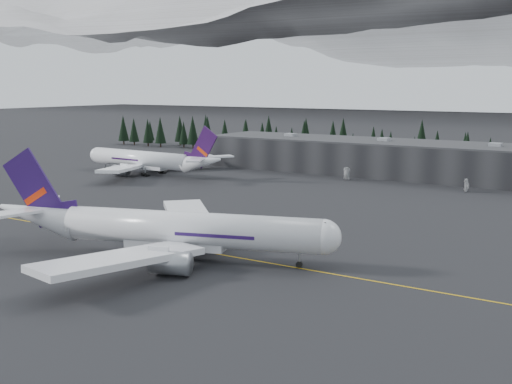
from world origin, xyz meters
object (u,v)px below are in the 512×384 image
Objects in this scene: jet_main at (161,228)px; jet_parked at (151,160)px; gse_vehicle_a at (347,178)px; gse_vehicle_b at (467,190)px; terminal at (409,159)px.

jet_main is 1.06× the size of jet_parked.
gse_vehicle_a is (-12.60, 114.06, -5.25)m from jet_main.
jet_main is 114.77m from gse_vehicle_b.
gse_vehicle_b is at bearing 56.95° from jet_main.
terminal is 135.03m from jet_main.
terminal is at bearing 50.31° from gse_vehicle_a.
jet_main reaches higher than gse_vehicle_b.
jet_parked is at bearing -150.02° from terminal.
gse_vehicle_b is at bearing -165.57° from jet_parked.
terminal is at bearing 70.93° from jet_main.
gse_vehicle_a is at bearing -126.10° from terminal.
terminal is 2.31× the size of jet_main.
terminal is 26.53m from gse_vehicle_a.
gse_vehicle_a is (67.53, 26.82, -4.79)m from jet_parked.
jet_main is at bearing -14.91° from gse_vehicle_b.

